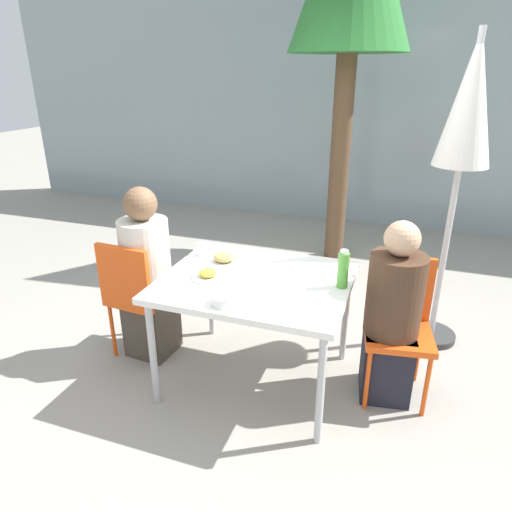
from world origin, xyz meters
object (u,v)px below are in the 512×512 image
person_right (392,318)px  closed_umbrella (467,118)px  chair_left (136,291)px  salad_bowl (225,300)px  chair_right (398,317)px  person_left (148,278)px  bottle (343,269)px  drinking_cup (202,249)px

person_right → closed_umbrella: bearing=-119.3°
chair_left → salad_bowl: size_ratio=5.87×
chair_right → person_right: size_ratio=0.76×
chair_left → person_right: bearing=9.1°
person_left → bottle: (1.34, -0.00, 0.27)m
chair_left → person_right: size_ratio=0.76×
person_left → salad_bowl: (0.77, -0.43, 0.18)m
salad_bowl → drinking_cup: bearing=125.0°
chair_left → chair_right: (1.74, 0.23, 0.00)m
person_right → drinking_cup: (-1.30, 0.11, 0.24)m
person_left → drinking_cup: size_ratio=14.33×
person_left → chair_left: bearing=-122.0°
person_left → bottle: size_ratio=5.29×
bottle → person_right: bearing=12.7°
chair_left → closed_umbrella: (2.00, 0.93, 1.13)m
chair_right → bottle: 0.51m
chair_right → salad_bowl: size_ratio=5.87×
closed_umbrella → person_left: bearing=-156.2°
chair_right → salad_bowl: (-0.91, -0.58, 0.25)m
chair_left → bottle: 1.44m
closed_umbrella → bottle: size_ratio=9.32×
person_right → drinking_cup: person_right is taller
chair_right → closed_umbrella: bearing=-118.9°
chair_left → salad_bowl: bearing=-18.7°
person_left → salad_bowl: 0.90m
person_right → bottle: 0.44m
chair_right → salad_bowl: chair_right is taller
bottle → salad_bowl: (-0.57, -0.42, -0.09)m
closed_umbrella → person_right: bearing=-110.5°
drinking_cup → chair_left: bearing=-147.7°
chair_left → bottle: bearing=7.3°
closed_umbrella → salad_bowl: closed_umbrella is taller
person_left → closed_umbrella: 2.37m
chair_right → drinking_cup: (-1.34, 0.03, 0.27)m
drinking_cup → person_left: bearing=-152.7°
person_left → drinking_cup: bearing=31.6°
chair_left → chair_right: same height
salad_bowl → person_left: bearing=150.9°
person_left → bottle: person_left is taller
person_right → bottle: (-0.31, -0.07, 0.31)m
person_right → drinking_cup: 1.33m
person_right → person_left: bearing=-6.5°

